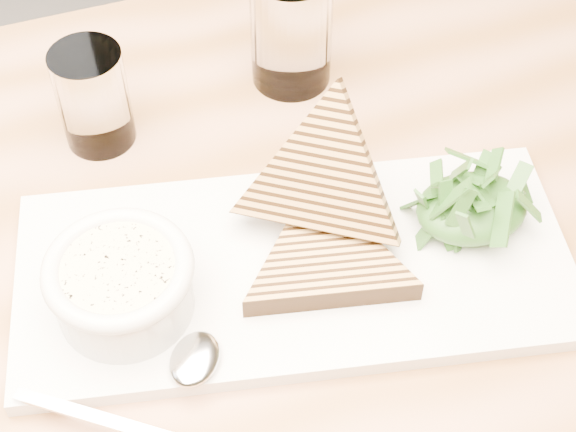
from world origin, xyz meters
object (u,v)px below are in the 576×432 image
object	(u,v)px
platter	(295,268)
soup_bowl	(123,290)
table_top	(135,324)
glass_far	(291,29)
glass_near	(93,98)

from	to	relation	value
platter	soup_bowl	xyz separation A→B (m)	(-0.14, -0.00, 0.03)
table_top	glass_far	bearing A→B (deg)	48.90
platter	soup_bowl	size ratio (longest dim) A/B	4.25
table_top	platter	xyz separation A→B (m)	(0.13, -0.00, 0.03)
table_top	glass_near	size ratio (longest dim) A/B	12.11
soup_bowl	glass_far	world-z (taller)	glass_far
table_top	soup_bowl	bearing A→B (deg)	-111.95
platter	glass_near	xyz separation A→B (m)	(-0.13, 0.20, 0.04)
platter	soup_bowl	bearing A→B (deg)	-178.61
table_top	soup_bowl	xyz separation A→B (m)	(-0.00, -0.01, 0.06)
glass_near	soup_bowl	bearing A→B (deg)	-92.71
platter	glass_near	size ratio (longest dim) A/B	4.57
platter	glass_far	distance (m)	0.25
soup_bowl	glass_near	xyz separation A→B (m)	(0.01, 0.20, 0.01)
table_top	glass_far	world-z (taller)	glass_far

